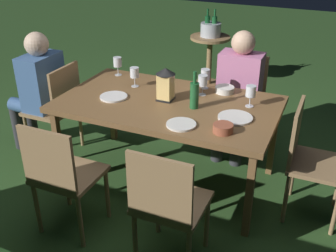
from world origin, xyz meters
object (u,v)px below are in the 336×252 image
object	(u,v)px
chair_head_far	(57,106)
wine_glass_d	(205,75)
person_in_pink	(238,89)
chair_head_near	(309,157)
lantern_centerpiece	(166,82)
green_bottle_on_table	(194,95)
plate_a	(235,118)
plate_c	(114,97)
wine_glass_a	(203,81)
ice_bucket	(211,28)
wine_glass_b	(135,73)
person_in_blue	(38,87)
chair_side_left_a	(242,96)
side_table	(210,53)
bowl_olives	(223,128)
plate_b	(181,124)
bowl_bread	(225,89)
dining_table	(168,108)
chair_side_right_a	(168,203)
wine_glass_e	(118,63)
chair_side_right_b	(62,174)
wine_glass_c	(251,92)

from	to	relation	value
chair_head_far	wine_glass_d	distance (m)	1.38
person_in_pink	chair_head_near	size ratio (longest dim) A/B	1.32
person_in_pink	lantern_centerpiece	distance (m)	0.82
green_bottle_on_table	plate_a	size ratio (longest dim) A/B	1.15
chair_head_far	lantern_centerpiece	xyz separation A→B (m)	(-1.07, -0.03, 0.38)
chair_head_far	green_bottle_on_table	bearing A→B (deg)	178.82
lantern_centerpiece	plate_c	size ratio (longest dim) A/B	1.19
wine_glass_a	person_in_pink	bearing A→B (deg)	-111.87
person_in_pink	chair_head_near	xyz separation A→B (m)	(-0.72, 0.69, -0.15)
lantern_centerpiece	ice_bucket	size ratio (longest dim) A/B	0.77
wine_glass_b	wine_glass_d	xyz separation A→B (m)	(-0.56, -0.20, 0.00)
wine_glass_d	person_in_blue	bearing A→B (deg)	14.51
chair_side_left_a	side_table	size ratio (longest dim) A/B	1.31
wine_glass_b	side_table	distance (m)	2.09
person_in_blue	lantern_centerpiece	world-z (taller)	person_in_blue
plate_a	bowl_olives	bearing A→B (deg)	84.69
green_bottle_on_table	plate_b	world-z (taller)	green_bottle_on_table
bowl_bread	ice_bucket	distance (m)	2.01
person_in_pink	wine_glass_a	world-z (taller)	person_in_pink
person_in_blue	side_table	world-z (taller)	person_in_blue
side_table	ice_bucket	xyz separation A→B (m)	(0.00, 0.00, 0.33)
wine_glass_b	bowl_bread	world-z (taller)	wine_glass_b
chair_side_left_a	lantern_centerpiece	bearing A→B (deg)	64.19
dining_table	lantern_centerpiece	xyz separation A→B (m)	(0.03, -0.03, 0.20)
person_in_pink	chair_side_right_a	bearing A→B (deg)	90.00
chair_head_near	green_bottle_on_table	size ratio (longest dim) A/B	3.00
chair_side_right_a	plate_b	xyz separation A→B (m)	(0.14, -0.55, 0.24)
wine_glass_a	ice_bucket	world-z (taller)	ice_bucket
chair_head_near	wine_glass_b	distance (m)	1.55
wine_glass_d	wine_glass_e	distance (m)	0.84
chair_side_right_b	plate_b	size ratio (longest dim) A/B	4.12
dining_table	wine_glass_d	world-z (taller)	wine_glass_d
wine_glass_a	wine_glass_b	xyz separation A→B (m)	(0.59, 0.05, 0.00)
lantern_centerpiece	wine_glass_e	size ratio (longest dim) A/B	1.57
wine_glass_b	wine_glass_a	bearing A→B (deg)	-174.89
plate_a	bowl_bread	distance (m)	0.49
plate_b	chair_head_far	bearing A→B (deg)	-14.09
green_bottle_on_table	wine_glass_e	distance (m)	0.97
dining_table	person_in_pink	world-z (taller)	person_in_pink
chair_head_far	chair_side_right_a	world-z (taller)	same
dining_table	plate_c	bearing A→B (deg)	13.47
wine_glass_c	plate_a	bearing A→B (deg)	79.98
chair_side_left_a	chair_head_near	distance (m)	1.14
plate_a	person_in_pink	bearing A→B (deg)	-76.96
chair_side_right_a	plate_c	size ratio (longest dim) A/B	3.92
person_in_pink	chair_head_far	xyz separation A→B (m)	(1.49, 0.69, -0.15)
chair_side_left_a	plate_c	world-z (taller)	chair_side_left_a
lantern_centerpiece	wine_glass_b	bearing A→B (deg)	-23.69
wine_glass_e	ice_bucket	size ratio (longest dim) A/B	0.49
chair_side_right_a	plate_b	size ratio (longest dim) A/B	4.12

